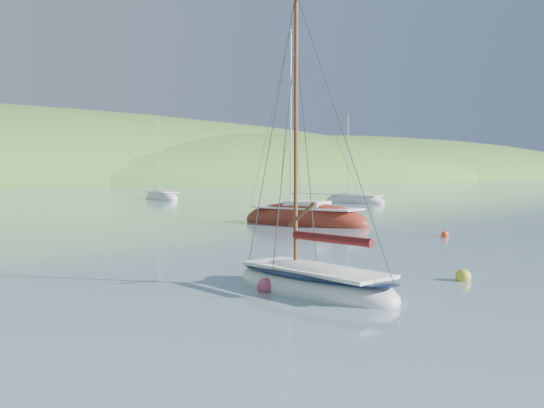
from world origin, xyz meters
TOP-DOWN VIEW (x-y plane):
  - ground at (0.00, 0.00)m, footprint 700.00×700.00m
  - daysailer_white at (-2.36, 0.34)m, footprint 2.79×6.08m
  - sloop_red at (10.83, 17.58)m, footprint 6.00×9.68m
  - distant_sloop_b at (18.44, 55.96)m, footprint 3.20×8.11m
  - distant_sloop_d at (31.71, 35.57)m, footprint 4.35×7.71m
  - mooring_buoys at (-1.51, 3.86)m, footprint 25.20×12.99m

SIDE VIEW (x-z plane):
  - ground at x=0.00m, z-range 0.00..0.00m
  - mooring_buoys at x=-1.51m, z-range -0.13..0.37m
  - distant_sloop_d at x=31.71m, z-range -5.03..5.39m
  - distant_sloop_b at x=18.44m, z-range -5.50..5.88m
  - daysailer_white at x=-2.36m, z-range -4.30..4.72m
  - sloop_red at x=10.83m, z-range -6.53..7.01m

